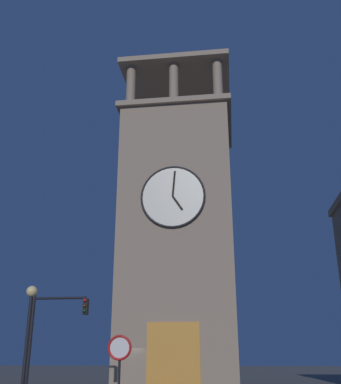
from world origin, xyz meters
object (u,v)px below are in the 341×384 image
(clocktower, at_px, (180,238))
(no_horn_sign, at_px, (119,354))
(traffic_signal_mid, at_px, (50,327))
(street_lamp, at_px, (29,321))

(clocktower, bearing_deg, no_horn_sign, 90.00)
(no_horn_sign, bearing_deg, traffic_signal_mid, -53.64)
(traffic_signal_mid, height_order, street_lamp, traffic_signal_mid)
(traffic_signal_mid, bearing_deg, clocktower, -115.33)
(traffic_signal_mid, height_order, no_horn_sign, traffic_signal_mid)
(no_horn_sign, bearing_deg, street_lamp, -33.92)
(clocktower, distance_m, no_horn_sign, 19.40)
(clocktower, relative_size, no_horn_sign, 9.64)
(traffic_signal_mid, bearing_deg, street_lamp, 99.45)
(clocktower, height_order, no_horn_sign, clocktower)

